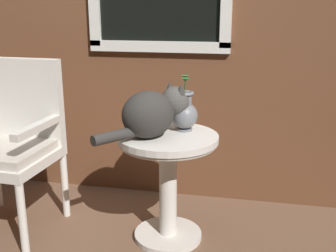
% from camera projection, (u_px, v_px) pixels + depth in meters
% --- Properties ---
extents(ground_plane, '(6.00, 6.00, 0.00)m').
position_uv_depth(ground_plane, '(117.00, 240.00, 2.36)').
color(ground_plane, brown).
extents(back_wall, '(4.00, 0.07, 2.60)m').
position_uv_depth(back_wall, '(145.00, 4.00, 2.65)').
color(back_wall, brown).
rests_on(back_wall, ground_plane).
extents(wicker_side_table, '(0.55, 0.55, 0.62)m').
position_uv_depth(wicker_side_table, '(168.00, 166.00, 2.28)').
color(wicker_side_table, silver).
rests_on(wicker_side_table, ground_plane).
extents(wicker_chair, '(0.57, 0.53, 1.00)m').
position_uv_depth(wicker_chair, '(10.00, 137.00, 2.42)').
color(wicker_chair, silver).
rests_on(wicker_chair, ground_plane).
extents(cat, '(0.42, 0.51, 0.27)m').
position_uv_depth(cat, '(153.00, 112.00, 2.17)').
color(cat, '#33302D').
rests_on(cat, wicker_side_table).
extents(pewter_vase_with_ivy, '(0.15, 0.15, 0.30)m').
position_uv_depth(pewter_vase_with_ivy, '(185.00, 112.00, 2.28)').
color(pewter_vase_with_ivy, slate).
rests_on(pewter_vase_with_ivy, wicker_side_table).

